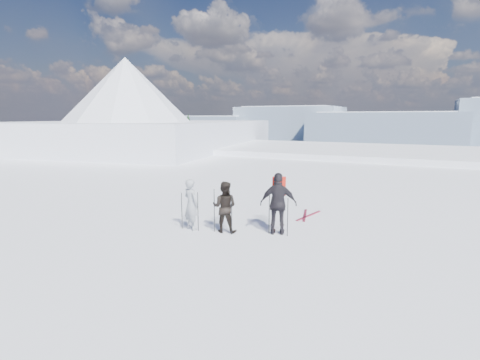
# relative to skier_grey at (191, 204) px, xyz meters

# --- Properties ---
(lake_basin) EXTENTS (820.00, 820.00, 71.62)m
(lake_basin) POSITION_rel_skier_grey_xyz_m (3.59, 28.38, -7.32)
(lake_basin) COLOR white
(lake_basin) RESTS_ON ground
(far_mountain_range) EXTENTS (770.00, 110.00, 53.00)m
(far_mountain_range) POSITION_rel_skier_grey_xyz_m (33.19, 453.16, -8.01)
(far_mountain_range) COLOR slate
(far_mountain_range) RESTS_ON ground
(near_ridge) EXTENTS (31.37, 35.68, 25.62)m
(near_ridge) POSITION_rel_skier_grey_xyz_m (-23.05, 27.58, -4.36)
(near_ridge) COLOR white
(near_ridge) RESTS_ON ground
(skier_grey) EXTENTS (0.70, 0.58, 1.63)m
(skier_grey) POSITION_rel_skier_grey_xyz_m (0.00, 0.00, 0.00)
(skier_grey) COLOR gray
(skier_grey) RESTS_ON ground
(skier_dark) EXTENTS (0.89, 0.76, 1.60)m
(skier_dark) POSITION_rel_skier_grey_xyz_m (1.07, 0.24, -0.02)
(skier_dark) COLOR black
(skier_dark) RESTS_ON ground
(skier_pack) EXTENTS (1.20, 0.78, 1.90)m
(skier_pack) POSITION_rel_skier_grey_xyz_m (2.64, 0.78, 0.13)
(skier_pack) COLOR black
(skier_pack) RESTS_ON ground
(backpack) EXTENTS (0.45, 0.34, 0.56)m
(backpack) POSITION_rel_skier_grey_xyz_m (2.57, 1.01, 1.36)
(backpack) COLOR red
(backpack) RESTS_ON skier_pack
(ski_poles) EXTENTS (3.31, 0.79, 1.36)m
(ski_poles) POSITION_rel_skier_grey_xyz_m (1.24, 0.25, -0.20)
(ski_poles) COLOR black
(ski_poles) RESTS_ON ground
(skis_loose) EXTENTS (0.62, 1.68, 0.03)m
(skis_loose) POSITION_rel_skier_grey_xyz_m (2.83, 3.24, -0.80)
(skis_loose) COLOR black
(skis_loose) RESTS_ON ground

